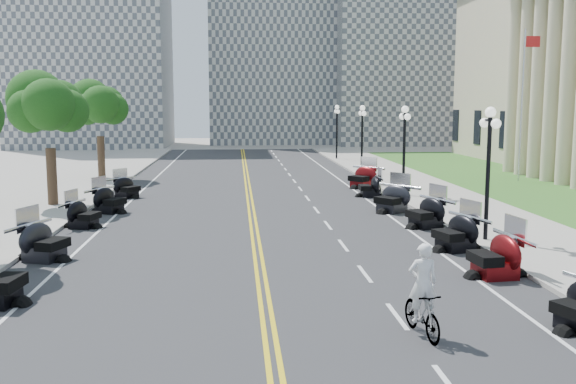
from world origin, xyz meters
name	(u,v)px	position (x,y,z in m)	size (l,w,h in m)	color
ground	(261,276)	(0.00, 0.00, 0.00)	(160.00, 160.00, 0.00)	gray
road	(253,218)	(0.00, 10.00, 0.00)	(16.00, 90.00, 0.01)	#333335
centerline_yellow_a	(250,218)	(-0.12, 10.00, 0.01)	(0.12, 90.00, 0.00)	yellow
centerline_yellow_b	(255,218)	(0.12, 10.00, 0.01)	(0.12, 90.00, 0.00)	yellow
edge_line_north	(390,216)	(6.40, 10.00, 0.01)	(0.12, 90.00, 0.00)	white
edge_line_south	(110,220)	(-6.40, 10.00, 0.01)	(0.12, 90.00, 0.00)	white
lane_dash_5	(397,316)	(3.20, -4.00, 0.01)	(0.12, 2.00, 0.00)	white
lane_dash_6	(365,274)	(3.20, 0.00, 0.01)	(0.12, 2.00, 0.00)	white
lane_dash_7	(343,245)	(3.20, 4.00, 0.01)	(0.12, 2.00, 0.00)	white
lane_dash_8	(328,225)	(3.20, 8.00, 0.01)	(0.12, 2.00, 0.00)	white
lane_dash_9	(316,210)	(3.20, 12.00, 0.01)	(0.12, 2.00, 0.00)	white
lane_dash_10	(307,198)	(3.20, 16.00, 0.01)	(0.12, 2.00, 0.00)	white
lane_dash_11	(300,189)	(3.20, 20.00, 0.01)	(0.12, 2.00, 0.00)	white
lane_dash_12	(294,181)	(3.20, 24.00, 0.01)	(0.12, 2.00, 0.00)	white
lane_dash_13	(289,175)	(3.20, 28.00, 0.01)	(0.12, 2.00, 0.00)	white
lane_dash_14	(285,169)	(3.20, 32.00, 0.01)	(0.12, 2.00, 0.00)	white
lane_dash_15	(282,164)	(3.20, 36.00, 0.01)	(0.12, 2.00, 0.00)	white
lane_dash_16	(279,160)	(3.20, 40.00, 0.01)	(0.12, 2.00, 0.00)	white
lane_dash_17	(276,157)	(3.20, 44.00, 0.01)	(0.12, 2.00, 0.00)	white
lane_dash_18	(274,154)	(3.20, 48.00, 0.01)	(0.12, 2.00, 0.00)	white
lane_dash_19	(272,151)	(3.20, 52.00, 0.01)	(0.12, 2.00, 0.00)	white
sidewalk_north	(475,214)	(10.50, 10.00, 0.07)	(5.00, 90.00, 0.15)	#9E9991
sidewalk_south	(17,220)	(-10.50, 10.00, 0.07)	(5.00, 90.00, 0.15)	#9E9991
lawn	(539,190)	(17.50, 18.00, 0.05)	(9.00, 60.00, 0.10)	#356023
distant_block_a	(92,39)	(-18.00, 62.00, 13.00)	(18.00, 14.00, 26.00)	gray
distant_block_b	(270,29)	(4.00, 68.00, 15.00)	(16.00, 12.00, 30.00)	gray
distant_block_c	(409,59)	(22.00, 65.00, 11.00)	(20.00, 14.00, 22.00)	gray
street_lamp_2	(488,175)	(8.60, 4.00, 2.60)	(0.50, 1.20, 4.90)	black
street_lamp_3	(404,151)	(8.60, 16.00, 2.60)	(0.50, 1.20, 4.90)	black
street_lamp_4	(362,139)	(8.60, 28.00, 2.60)	(0.50, 1.20, 4.90)	black
street_lamp_5	(337,132)	(8.60, 40.00, 2.60)	(0.50, 1.20, 4.90)	black
flagpole	(522,107)	(18.00, 22.00, 5.00)	(1.10, 0.20, 10.00)	silver
tree_3	(49,113)	(-10.00, 14.00, 4.75)	(4.80, 4.80, 9.20)	#235619
tree_4	(99,111)	(-10.00, 26.00, 4.75)	(4.80, 4.80, 9.20)	#235619
motorcycle_n_5	(495,253)	(7.04, -0.68, 0.75)	(2.14, 2.14, 1.50)	#590A0C
motorcycle_n_6	(456,231)	(7.06, 2.89, 0.73)	(2.08, 2.08, 1.46)	black
motorcycle_n_7	(426,211)	(7.24, 7.14, 0.73)	(2.10, 2.10, 1.47)	black
motorcycle_n_8	(392,197)	(6.76, 11.11, 0.76)	(2.17, 2.17, 1.52)	black
motorcycle_n_9	(370,185)	(6.78, 16.28, 0.67)	(1.90, 1.90, 1.33)	black
motorcycle_n_10	(362,176)	(7.10, 20.14, 0.77)	(2.20, 2.20, 1.54)	#590A0C
motorcycle_s_6	(44,239)	(-7.14, 2.56, 0.73)	(2.09, 2.09, 1.46)	black
motorcycle_s_7	(83,213)	(-7.18, 8.27, 0.65)	(1.86, 1.86, 1.31)	black
motorcycle_s_8	(109,199)	(-6.81, 12.00, 0.70)	(2.01, 2.01, 1.41)	black
motorcycle_s_9	(127,186)	(-6.82, 17.05, 0.65)	(1.86, 1.86, 1.30)	black
bicycle	(422,313)	(3.40, -5.39, 0.54)	(0.51, 1.81, 1.09)	#A51414
cyclist_rider	(424,250)	(3.40, -5.39, 1.99)	(0.66, 0.43, 1.80)	beige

